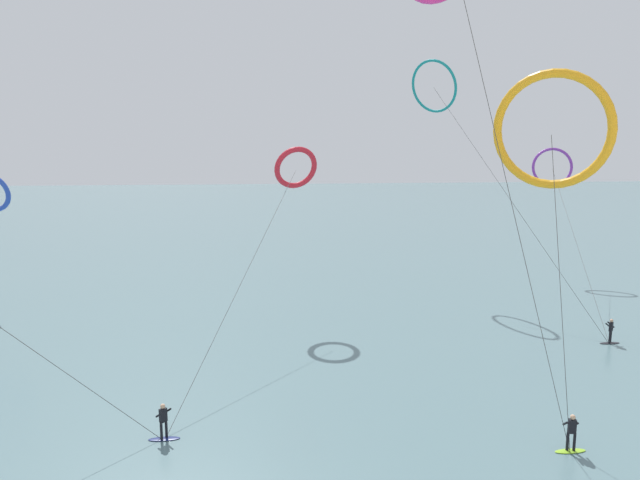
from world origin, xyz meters
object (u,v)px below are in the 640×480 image
at_px(surfer_charcoal, 610,333).
at_px(kite_teal, 434,87).
at_px(kite_amber, 552,130).
at_px(kite_crimson, 296,168).
at_px(surfer_navy, 164,424).
at_px(kite_violet, 552,167).
at_px(surfer_lime, 571,435).

relative_size(surfer_charcoal, kite_teal, 0.08).
height_order(kite_amber, kite_crimson, kite_amber).
bearing_deg(surfer_navy, kite_violet, -8.13).
distance_m(surfer_charcoal, surfer_navy, 29.23).
height_order(surfer_navy, kite_crimson, kite_crimson).
bearing_deg(surfer_navy, kite_crimson, 19.19).
bearing_deg(kite_crimson, surfer_lime, 98.56).
bearing_deg(surfer_charcoal, kite_teal, -112.24).
distance_m(surfer_charcoal, kite_violet, 24.00).
relative_size(surfer_navy, kite_amber, 0.10).
relative_size(surfer_lime, kite_amber, 0.10).
bearing_deg(kite_violet, surfer_lime, -98.37).
bearing_deg(surfer_charcoal, surfer_lime, 8.32).
bearing_deg(surfer_lime, kite_amber, 101.49).
relative_size(kite_amber, kite_crimson, 0.82).
relative_size(kite_violet, kite_crimson, 1.08).
xyz_separation_m(surfer_charcoal, kite_teal, (-6.74, 18.38, 17.83)).
bearing_deg(kite_violet, kite_amber, -100.84).
distance_m(kite_amber, kite_violet, 33.95).
xyz_separation_m(surfer_charcoal, kite_crimson, (-20.29, 9.42, 10.70)).
height_order(surfer_lime, kite_violet, kite_violet).
height_order(surfer_charcoal, surfer_lime, same).
xyz_separation_m(kite_teal, kite_crimson, (-13.54, -8.95, -7.12)).
xyz_separation_m(surfer_navy, kite_amber, (17.72, 0.49, 12.97)).
relative_size(surfer_lime, kite_violet, 0.08).
distance_m(surfer_navy, kite_crimson, 22.83).
height_order(surfer_charcoal, kite_teal, kite_teal).
distance_m(surfer_lime, surfer_navy, 17.80).
bearing_deg(kite_crimson, kite_teal, -162.78).
bearing_deg(surfer_lime, kite_violet, 77.64).
relative_size(surfer_charcoal, surfer_navy, 1.00).
bearing_deg(kite_teal, surfer_navy, 106.06).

